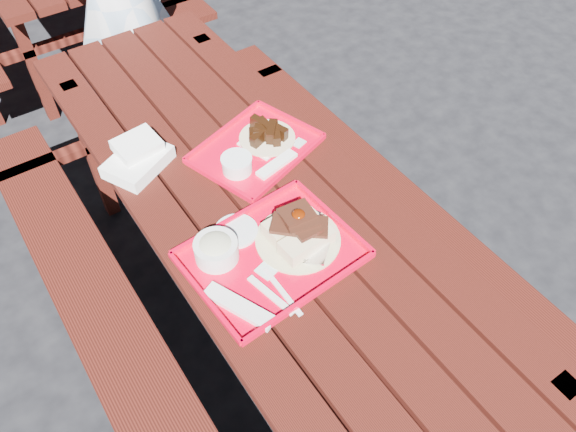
{
  "coord_description": "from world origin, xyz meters",
  "views": [
    {
      "loc": [
        -0.62,
        -1.06,
        2.09
      ],
      "look_at": [
        0.0,
        -0.15,
        0.82
      ],
      "focal_mm": 35.0,
      "sensor_mm": 36.0,
      "label": 1
    }
  ],
  "objects": [
    {
      "name": "white_cloth",
      "position": [
        -0.26,
        0.38,
        0.79
      ],
      "size": [
        0.26,
        0.23,
        0.09
      ],
      "color": "white",
      "rests_on": "picnic_table_near"
    },
    {
      "name": "ground",
      "position": [
        0.0,
        0.0,
        0.0
      ],
      "size": [
        60.0,
        60.0,
        0.0
      ],
      "primitive_type": "plane",
      "color": "black",
      "rests_on": "ground"
    },
    {
      "name": "far_tray",
      "position": [
        0.1,
        0.2,
        0.77
      ],
      "size": [
        0.49,
        0.43,
        0.07
      ],
      "color": "red",
      "rests_on": "picnic_table_near"
    },
    {
      "name": "picnic_table_near",
      "position": [
        -0.0,
        0.0,
        0.56
      ],
      "size": [
        1.41,
        2.4,
        0.75
      ],
      "color": "#3E120C",
      "rests_on": "ground"
    },
    {
      "name": "near_tray",
      "position": [
        -0.1,
        -0.19,
        0.79
      ],
      "size": [
        0.51,
        0.42,
        0.15
      ],
      "color": "red",
      "rests_on": "picnic_table_near"
    }
  ]
}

